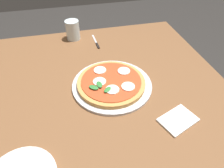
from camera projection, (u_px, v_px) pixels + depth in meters
ground_plane at (101, 167)px, 1.37m from camera, size 6.00×6.00×0.00m
dining_table at (96, 102)px, 0.93m from camera, size 1.14×1.04×0.76m
serving_tray at (112, 85)px, 0.86m from camera, size 0.34×0.34×0.01m
pizza at (111, 82)px, 0.84m from camera, size 0.29×0.29×0.03m
napkin at (178, 120)px, 0.72m from camera, size 0.15×0.13×0.01m
knife at (96, 43)px, 1.12m from camera, size 0.02×0.16×0.01m
glass_cup at (73, 30)px, 1.13m from camera, size 0.08×0.08×0.11m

